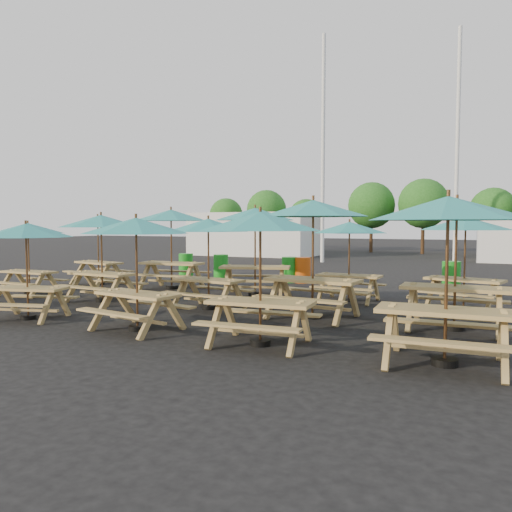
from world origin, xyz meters
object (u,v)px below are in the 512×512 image
at_px(picnic_unit_4, 101,226).
at_px(waste_bin_4, 451,276).
at_px(picnic_unit_5, 171,219).
at_px(picnic_unit_1, 28,232).
at_px(picnic_unit_12, 448,217).
at_px(picnic_unit_3, 26,236).
at_px(picnic_unit_9, 260,228).
at_px(waste_bin_1, 221,266).
at_px(waste_bin_2, 290,270).
at_px(picnic_unit_7, 208,230).
at_px(picnic_unit_13, 457,216).
at_px(picnic_unit_14, 466,228).
at_px(picnic_unit_2, 98,225).
at_px(picnic_unit_10, 313,215).
at_px(picnic_unit_6, 136,232).
at_px(picnic_unit_11, 349,232).
at_px(waste_bin_0, 186,265).
at_px(picnic_unit_8, 255,219).
at_px(waste_bin_3, 303,270).

bearing_deg(picnic_unit_4, waste_bin_4, 41.39).
distance_m(picnic_unit_4, picnic_unit_5, 2.96).
bearing_deg(picnic_unit_1, picnic_unit_12, -12.72).
bearing_deg(picnic_unit_3, picnic_unit_1, 123.59).
height_order(picnic_unit_4, picnic_unit_9, picnic_unit_4).
height_order(picnic_unit_3, waste_bin_4, picnic_unit_3).
relative_size(waste_bin_1, waste_bin_2, 1.00).
xyz_separation_m(picnic_unit_1, picnic_unit_4, (2.73, -0.03, 0.18)).
xyz_separation_m(picnic_unit_9, waste_bin_1, (-5.79, 8.93, -1.52)).
height_order(picnic_unit_7, picnic_unit_13, picnic_unit_13).
xyz_separation_m(picnic_unit_1, picnic_unit_9, (8.47, -2.54, 0.15)).
height_order(picnic_unit_13, waste_bin_2, picnic_unit_13).
distance_m(picnic_unit_5, picnic_unit_14, 8.51).
height_order(picnic_unit_1, picnic_unit_5, picnic_unit_5).
xyz_separation_m(picnic_unit_2, picnic_unit_7, (5.87, -2.63, -0.11)).
bearing_deg(picnic_unit_7, picnic_unit_2, 162.73).
bearing_deg(waste_bin_2, waste_bin_4, 2.09).
distance_m(picnic_unit_2, picnic_unit_10, 8.88).
distance_m(picnic_unit_6, picnic_unit_11, 5.94).
bearing_deg(picnic_unit_12, picnic_unit_1, 165.22).
xyz_separation_m(picnic_unit_1, picnic_unit_5, (2.85, 2.92, 0.37)).
xyz_separation_m(picnic_unit_6, picnic_unit_12, (5.51, -0.01, 0.24)).
bearing_deg(picnic_unit_5, picnic_unit_14, -5.11).
height_order(picnic_unit_12, waste_bin_0, picnic_unit_12).
bearing_deg(picnic_unit_4, waste_bin_0, 107.25).
distance_m(picnic_unit_1, picnic_unit_12, 11.64).
height_order(picnic_unit_4, picnic_unit_8, picnic_unit_8).
bearing_deg(waste_bin_1, picnic_unit_7, -62.95).
distance_m(picnic_unit_2, picnic_unit_9, 10.02).
relative_size(picnic_unit_3, waste_bin_1, 2.66).
height_order(picnic_unit_4, waste_bin_0, picnic_unit_4).
relative_size(picnic_unit_2, picnic_unit_10, 1.00).
distance_m(picnic_unit_2, picnic_unit_8, 5.86).
distance_m(picnic_unit_4, picnic_unit_11, 6.47).
relative_size(picnic_unit_9, picnic_unit_14, 0.89).
xyz_separation_m(picnic_unit_2, waste_bin_2, (5.56, 3.39, -1.56)).
height_order(picnic_unit_3, picnic_unit_5, picnic_unit_5).
bearing_deg(picnic_unit_1, picnic_unit_4, -1.00).
height_order(picnic_unit_7, waste_bin_0, picnic_unit_7).
height_order(picnic_unit_10, waste_bin_1, picnic_unit_10).
height_order(picnic_unit_3, waste_bin_1, picnic_unit_3).
xyz_separation_m(picnic_unit_7, picnic_unit_8, (-0.01, 2.59, 0.29)).
height_order(picnic_unit_6, picnic_unit_12, picnic_unit_12).
height_order(picnic_unit_2, waste_bin_4, picnic_unit_2).
relative_size(waste_bin_3, waste_bin_4, 1.00).
height_order(picnic_unit_5, picnic_unit_12, picnic_unit_5).
distance_m(picnic_unit_6, picnic_unit_12, 5.52).
xyz_separation_m(picnic_unit_3, picnic_unit_14, (8.34, 5.32, 0.14)).
xyz_separation_m(picnic_unit_13, waste_bin_4, (-0.50, 6.21, -1.74)).
bearing_deg(waste_bin_1, picnic_unit_5, -87.03).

